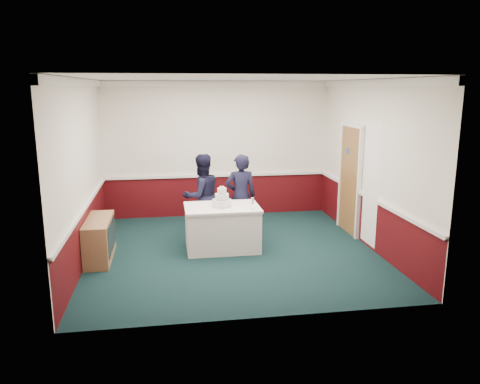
{
  "coord_description": "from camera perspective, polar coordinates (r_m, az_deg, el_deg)",
  "views": [
    {
      "loc": [
        -1.11,
        -7.82,
        2.85
      ],
      "look_at": [
        0.11,
        -0.1,
        1.1
      ],
      "focal_mm": 35.0,
      "sensor_mm": 36.0,
      "label": 1
    }
  ],
  "objects": [
    {
      "name": "sideboard",
      "position": [
        8.27,
        -16.75,
        -5.53
      ],
      "size": [
        0.41,
        1.2,
        0.7
      ],
      "color": "#9B754B",
      "rests_on": "ground"
    },
    {
      "name": "room_shell",
      "position": [
        8.56,
        -0.98,
        6.68
      ],
      "size": [
        5.0,
        5.0,
        3.0
      ],
      "color": "white",
      "rests_on": "ground"
    },
    {
      "name": "wedding_cake",
      "position": [
        8.28,
        -2.22,
        -1.01
      ],
      "size": [
        0.35,
        0.35,
        0.36
      ],
      "color": "white",
      "rests_on": "cake_table"
    },
    {
      "name": "ground",
      "position": [
        8.4,
        -0.88,
        -7.22
      ],
      "size": [
        5.0,
        5.0,
        0.0
      ],
      "primitive_type": "plane",
      "color": "black",
      "rests_on": "ground"
    },
    {
      "name": "person_man",
      "position": [
        9.02,
        -4.7,
        -0.49
      ],
      "size": [
        0.97,
        0.88,
        1.63
      ],
      "primitive_type": "imported",
      "rotation": [
        0.0,
        0.0,
        3.56
      ],
      "color": "black",
      "rests_on": "ground"
    },
    {
      "name": "cake_knife",
      "position": [
        8.11,
        -2.25,
        -2.08
      ],
      "size": [
        0.1,
        0.21,
        0.0
      ],
      "primitive_type": "cube",
      "rotation": [
        0.0,
        0.0,
        0.42
      ],
      "color": "silver",
      "rests_on": "cake_table"
    },
    {
      "name": "person_woman",
      "position": [
        8.96,
        0.09,
        -0.51
      ],
      "size": [
        0.6,
        0.4,
        1.63
      ],
      "primitive_type": "imported",
      "rotation": [
        0.0,
        0.0,
        3.16
      ],
      "color": "black",
      "rests_on": "ground"
    },
    {
      "name": "champagne_flute",
      "position": [
        8.08,
        1.54,
        -1.15
      ],
      "size": [
        0.05,
        0.05,
        0.21
      ],
      "color": "silver",
      "rests_on": "cake_table"
    },
    {
      "name": "cake_table",
      "position": [
        8.42,
        -2.19,
        -4.31
      ],
      "size": [
        1.32,
        0.92,
        0.79
      ],
      "color": "white",
      "rests_on": "ground"
    }
  ]
}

